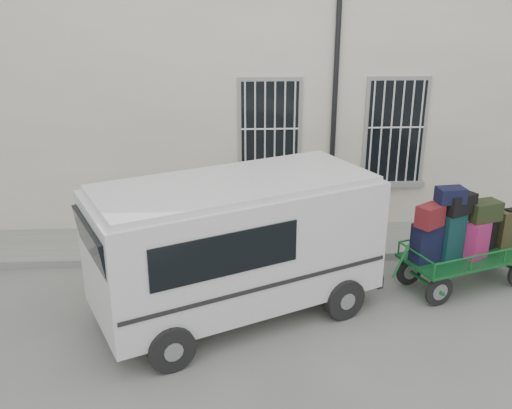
% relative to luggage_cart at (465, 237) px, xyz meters
% --- Properties ---
extents(ground, '(80.00, 80.00, 0.00)m').
position_rel_luggage_cart_xyz_m(ground, '(-2.91, -0.25, -0.97)').
color(ground, '#63625E').
rests_on(ground, ground).
extents(building, '(24.00, 5.15, 6.00)m').
position_rel_luggage_cart_xyz_m(building, '(-2.90, 5.25, 2.03)').
color(building, beige).
rests_on(building, ground).
extents(sidewalk, '(24.00, 1.70, 0.15)m').
position_rel_luggage_cart_xyz_m(sidewalk, '(-2.91, 1.95, -0.90)').
color(sidewalk, slate).
rests_on(sidewalk, ground).
extents(luggage_cart, '(2.82, 1.80, 1.95)m').
position_rel_luggage_cart_xyz_m(luggage_cart, '(0.00, 0.00, 0.00)').
color(luggage_cart, black).
rests_on(luggage_cart, ground).
extents(van, '(4.98, 3.67, 2.34)m').
position_rel_luggage_cart_xyz_m(van, '(-4.10, -0.74, 0.37)').
color(van, silver).
rests_on(van, ground).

